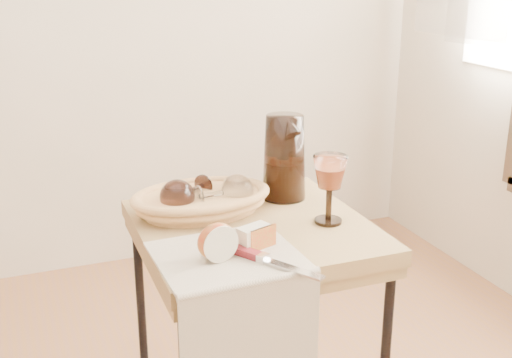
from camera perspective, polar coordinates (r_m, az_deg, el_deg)
name	(u,v)px	position (r m, az deg, el deg)	size (l,w,h in m)	color
side_table	(253,346)	(1.76, -0.25, -14.43)	(0.55, 0.55, 0.70)	brown
tea_towel	(227,256)	(1.42, -2.54, -6.77)	(0.30, 0.27, 0.01)	beige
bread_basket	(201,202)	(1.65, -4.79, -2.05)	(0.32, 0.22, 0.06)	tan
goblet_lying_a	(189,192)	(1.65, -5.89, -1.10)	(0.14, 0.09, 0.09)	#3D241F
goblet_lying_b	(221,193)	(1.64, -3.06, -1.22)	(0.13, 0.08, 0.08)	white
pitcher	(284,157)	(1.73, 2.48, 1.91)	(0.16, 0.24, 0.27)	black
wine_goblet	(329,189)	(1.58, 6.43, -0.90)	(0.08, 0.08, 0.17)	white
apple_half	(216,241)	(1.39, -3.50, -5.42)	(0.09, 0.05, 0.08)	#B1030D
apple_wedge	(254,237)	(1.44, -0.16, -5.08)	(0.07, 0.04, 0.05)	beige
table_knife	(267,258)	(1.38, 0.93, -6.95)	(0.25, 0.03, 0.02)	silver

